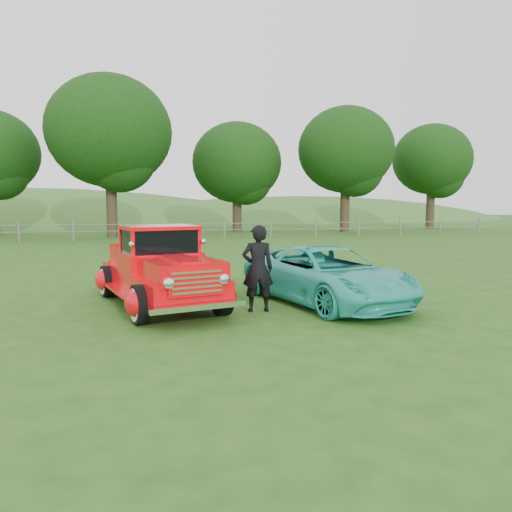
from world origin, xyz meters
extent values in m
plane|color=#224D14|center=(0.00, 0.00, 0.00)|extent=(140.00, 140.00, 0.00)
ellipsoid|color=#346525|center=(-18.00, 58.00, -4.95)|extent=(84.00, 60.00, 18.00)
ellipsoid|color=#346525|center=(20.00, 62.00, -3.85)|extent=(72.00, 52.00, 14.00)
cube|color=#696058|center=(0.00, 22.00, 0.55)|extent=(48.00, 0.04, 0.04)
cube|color=#696058|center=(0.00, 22.00, 0.95)|extent=(48.00, 0.04, 0.04)
cylinder|color=#312618|center=(-4.00, 25.00, 2.42)|extent=(0.70, 0.70, 4.84)
ellipsoid|color=black|center=(-4.00, 25.00, 6.82)|extent=(8.00, 8.00, 7.20)
cylinder|color=#312618|center=(5.00, 29.00, 1.87)|extent=(0.70, 0.70, 3.74)
ellipsoid|color=black|center=(5.00, 29.00, 5.27)|extent=(6.80, 6.80, 6.12)
cylinder|color=#312618|center=(13.00, 27.00, 2.20)|extent=(0.70, 0.70, 4.40)
ellipsoid|color=black|center=(13.00, 27.00, 6.20)|extent=(7.20, 7.20, 6.48)
cylinder|color=#312618|center=(22.00, 30.00, 2.09)|extent=(0.70, 0.70, 4.18)
ellipsoid|color=black|center=(22.00, 30.00, 5.89)|extent=(6.60, 6.60, 5.94)
cylinder|color=black|center=(-1.70, 0.39, 0.38)|extent=(0.44, 0.80, 0.76)
cylinder|color=black|center=(-0.10, 0.84, 0.38)|extent=(0.44, 0.80, 0.76)
cylinder|color=black|center=(-2.54, 3.37, 0.38)|extent=(0.44, 0.80, 0.76)
cylinder|color=black|center=(-0.94, 3.82, 0.38)|extent=(0.44, 0.80, 0.76)
cube|color=red|center=(-1.32, 2.11, 0.58)|extent=(2.75, 4.86, 0.44)
ellipsoid|color=red|center=(-1.77, 0.37, 0.42)|extent=(0.60, 0.83, 0.54)
ellipsoid|color=red|center=(-0.03, 0.86, 0.42)|extent=(0.60, 0.83, 0.54)
ellipsoid|color=red|center=(-2.61, 3.36, 0.42)|extent=(0.60, 0.83, 0.54)
ellipsoid|color=red|center=(-0.87, 3.84, 0.42)|extent=(0.60, 0.83, 0.54)
cube|color=red|center=(-0.90, 0.62, 0.97)|extent=(1.71, 1.90, 0.42)
cube|color=red|center=(-1.29, 2.01, 0.99)|extent=(1.90, 1.73, 0.44)
cube|color=black|center=(-1.29, 2.01, 1.46)|extent=(1.69, 1.47, 0.50)
cube|color=red|center=(-1.29, 2.01, 1.74)|extent=(1.79, 1.59, 0.08)
cube|color=red|center=(-1.69, 3.41, 0.95)|extent=(1.66, 2.20, 0.45)
cube|color=white|center=(-0.68, -0.16, 0.85)|extent=(1.05, 0.38, 0.50)
cube|color=white|center=(-0.65, -0.26, 0.42)|extent=(1.76, 0.58, 0.10)
cube|color=white|center=(-1.98, 4.44, 0.42)|extent=(1.67, 0.56, 0.10)
imported|color=#2FBCAC|center=(2.40, 1.55, 0.64)|extent=(3.38, 5.05, 1.29)
imported|color=black|center=(0.69, 1.06, 0.91)|extent=(0.68, 0.46, 1.82)
camera|label=1|loc=(-1.45, -9.01, 2.29)|focal=35.00mm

